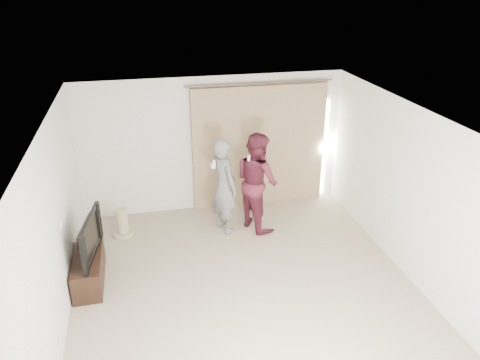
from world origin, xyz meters
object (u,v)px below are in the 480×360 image
person_woman (257,181)px  person_man (224,186)px  tv_console (89,268)px  tv (84,237)px

person_woman → person_man: bearing=179.6°
tv_console → tv: tv is taller
person_woman → tv_console: bearing=-159.4°
person_man → tv_console: bearing=-154.5°
tv_console → person_woman: size_ratio=0.66×
tv_console → tv: 0.54m
tv → person_woman: (2.89, 1.09, 0.13)m
person_man → person_woman: (0.60, -0.00, 0.03)m
tv → person_woman: person_woman is taller
tv → person_man: person_man is taller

